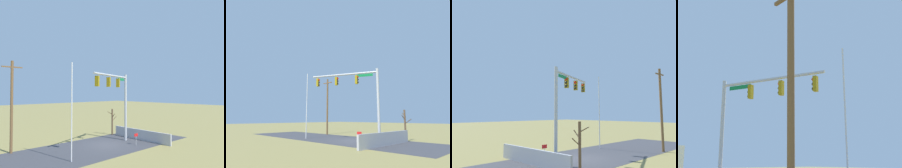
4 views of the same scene
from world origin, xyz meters
The scene contains 3 objects.
signal_mast centered at (1.08, -0.75, 5.55)m, with size 7.36×3.21×7.77m.
flagpole centered at (-5.95, -2.35, 4.12)m, with size 0.10×0.10×8.23m, color silver.
utility_pole centered at (-8.70, 3.67, 4.52)m, with size 1.90×0.26×8.70m.
Camera 4 is at (-16.61, 10.23, 2.09)m, focal length 49.46 mm.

